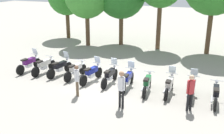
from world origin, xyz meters
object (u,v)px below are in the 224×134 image
(motorcycle_4, at_px, (92,73))
(motorcycle_7, at_px, (147,83))
(motorcycle_0, at_px, (29,63))
(motorcycle_3, at_px, (76,70))
(motorcycle_10, at_px, (216,94))
(person_0, at_px, (191,90))
(person_1, at_px, (121,86))
(motorcycle_1, at_px, (44,65))
(motorcycle_6, at_px, (128,79))
(motorcycle_5, at_px, (110,75))
(motorcycle_9, at_px, (192,88))
(motorcycle_2, at_px, (60,67))
(motorcycle_8, at_px, (169,85))
(person_2, at_px, (77,78))

(motorcycle_4, bearing_deg, motorcycle_7, -86.07)
(motorcycle_0, distance_m, motorcycle_3, 3.37)
(motorcycle_10, height_order, person_0, person_0)
(person_0, relative_size, person_1, 0.96)
(motorcycle_1, height_order, motorcycle_6, motorcycle_6)
(motorcycle_5, xyz_separation_m, person_0, (4.51, -1.70, 0.51))
(motorcycle_7, relative_size, motorcycle_9, 1.00)
(motorcycle_7, bearing_deg, motorcycle_4, 80.51)
(motorcycle_2, distance_m, motorcycle_10, 9.00)
(motorcycle_7, height_order, person_0, person_0)
(motorcycle_1, distance_m, motorcycle_2, 1.13)
(motorcycle_8, relative_size, motorcycle_10, 1.00)
(motorcycle_8, bearing_deg, motorcycle_4, 88.31)
(motorcycle_3, height_order, motorcycle_9, motorcycle_9)
(motorcycle_3, relative_size, motorcycle_10, 1.00)
(motorcycle_7, bearing_deg, motorcycle_5, 76.58)
(motorcycle_0, xyz_separation_m, motorcycle_6, (6.73, -0.37, 0.00))
(motorcycle_9, relative_size, person_2, 1.34)
(motorcycle_1, bearing_deg, motorcycle_2, -81.88)
(motorcycle_9, bearing_deg, person_0, -179.25)
(motorcycle_4, bearing_deg, motorcycle_10, -84.00)
(motorcycle_8, relative_size, person_0, 1.26)
(person_1, bearing_deg, person_2, 97.02)
(motorcycle_9, bearing_deg, motorcycle_0, 87.39)
(motorcycle_7, xyz_separation_m, motorcycle_9, (2.25, 0.13, 0.01))
(motorcycle_1, xyz_separation_m, motorcycle_4, (3.37, -0.22, 0.01))
(motorcycle_1, xyz_separation_m, motorcycle_2, (1.13, 0.04, 0.01))
(motorcycle_2, relative_size, person_2, 1.32)
(motorcycle_5, bearing_deg, motorcycle_0, 90.18)
(motorcycle_9, bearing_deg, motorcycle_3, 86.54)
(motorcycle_2, height_order, motorcycle_7, motorcycle_2)
(motorcycle_2, distance_m, person_1, 5.65)
(person_1, bearing_deg, motorcycle_8, -20.81)
(motorcycle_0, distance_m, motorcycle_4, 4.50)
(motorcycle_6, height_order, person_2, person_2)
(motorcycle_0, relative_size, motorcycle_1, 1.00)
(person_0, distance_m, person_2, 5.51)
(motorcycle_9, bearing_deg, person_1, 127.59)
(motorcycle_7, bearing_deg, person_0, -123.73)
(motorcycle_0, bearing_deg, motorcycle_2, -84.36)
(motorcycle_2, xyz_separation_m, person_0, (7.88, -1.92, 0.51))
(person_0, bearing_deg, motorcycle_7, 21.19)
(motorcycle_6, bearing_deg, motorcycle_1, 84.77)
(motorcycle_7, xyz_separation_m, motorcycle_8, (1.13, 0.15, 0.01))
(motorcycle_2, xyz_separation_m, motorcycle_8, (6.73, -0.45, 0.00))
(motorcycle_1, xyz_separation_m, motorcycle_8, (7.86, -0.41, 0.01))
(motorcycle_3, xyz_separation_m, motorcycle_5, (2.24, -0.13, 0.01))
(motorcycle_7, bearing_deg, motorcycle_9, -90.24)
(motorcycle_4, bearing_deg, motorcycle_1, 96.12)
(motorcycle_2, relative_size, motorcycle_4, 1.00)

